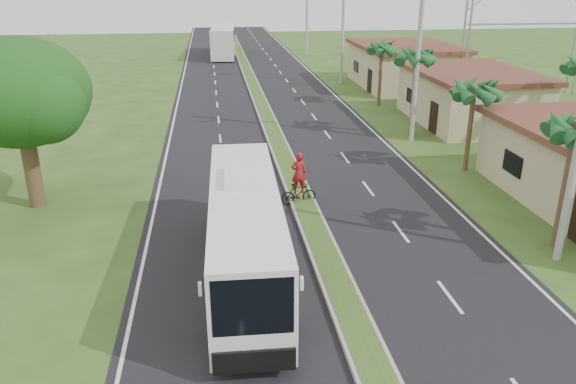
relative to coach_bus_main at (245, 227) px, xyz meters
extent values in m
plane|color=#2F491A|center=(3.01, -2.23, -1.93)|extent=(180.00, 180.00, 0.00)
cube|color=black|center=(3.01, 17.77, -1.92)|extent=(14.00, 160.00, 0.02)
cube|color=gray|center=(3.01, 17.77, -1.83)|extent=(1.20, 160.00, 0.17)
cube|color=#2F491A|center=(3.01, 17.77, -1.74)|extent=(0.95, 160.00, 0.02)
cube|color=silver|center=(-3.69, 17.77, -1.93)|extent=(0.12, 160.00, 0.01)
cube|color=silver|center=(9.71, 17.77, -1.93)|extent=(0.12, 160.00, 0.01)
cube|color=tan|center=(17.01, 19.77, -0.25)|extent=(7.00, 10.00, 3.35)
cube|color=#57241E|center=(17.01, 19.77, 1.58)|extent=(7.60, 10.60, 0.32)
cube|color=tan|center=(17.01, 33.77, -0.18)|extent=(8.00, 11.00, 3.50)
cube|color=#57241E|center=(17.01, 33.77, 1.73)|extent=(8.60, 11.60, 0.32)
cylinder|color=#473321|center=(12.01, 0.77, 0.57)|extent=(0.26, 0.26, 5.00)
cylinder|color=#473321|center=(12.41, 9.77, 0.37)|extent=(0.26, 0.26, 4.60)
cylinder|color=#473321|center=(11.81, 16.77, 0.77)|extent=(0.26, 0.26, 5.40)
cylinder|color=#473321|center=(12.31, 25.77, 0.47)|extent=(0.26, 0.26, 4.80)
cylinder|color=#473321|center=(-8.99, 7.77, 0.07)|extent=(0.70, 0.70, 4.00)
ellipsoid|color=#194813|center=(-8.99, 7.77, 3.27)|extent=(6.00, 6.00, 4.68)
sphere|color=#194813|center=(-7.79, 6.77, 2.97)|extent=(3.40, 3.40, 3.40)
cylinder|color=gray|center=(11.51, 15.77, 4.07)|extent=(0.28, 0.28, 12.00)
cylinder|color=gray|center=(11.51, 35.77, 3.57)|extent=(0.28, 0.28, 11.00)
cylinder|color=gray|center=(11.51, 55.77, 3.32)|extent=(0.28, 0.28, 10.50)
cylinder|color=gray|center=(20.01, 27.27, 4.07)|extent=(0.18, 0.18, 12.00)
cylinder|color=gray|center=(20.01, 28.27, 4.07)|extent=(0.18, 0.18, 12.00)
cube|color=gray|center=(25.01, 27.77, 4.07)|extent=(10.00, 0.14, 0.14)
cube|color=silver|center=(0.00, -0.05, -0.10)|extent=(2.57, 10.91, 2.85)
cube|color=black|center=(0.01, 0.49, 0.53)|extent=(2.56, 8.74, 1.14)
cube|color=black|center=(-0.15, -5.41, 0.36)|extent=(2.04, 0.20, 1.59)
cube|color=red|center=(-0.03, -1.13, -0.67)|extent=(2.44, 4.76, 0.50)
cube|color=orange|center=(0.01, 0.22, -0.90)|extent=(2.39, 2.78, 0.23)
cube|color=silver|center=(0.03, 1.04, 1.45)|extent=(1.33, 2.20, 0.25)
cylinder|color=black|center=(-1.12, -3.45, -1.46)|extent=(0.32, 0.95, 0.94)
cylinder|color=black|center=(0.92, -3.51, -1.46)|extent=(0.32, 0.95, 0.94)
cylinder|color=black|center=(-0.94, 2.87, -1.46)|extent=(0.32, 0.95, 0.94)
cylinder|color=black|center=(1.10, 2.81, -1.46)|extent=(0.32, 0.95, 0.94)
cube|color=silver|center=(0.94, 56.63, -0.02)|extent=(3.50, 12.67, 3.49)
cube|color=black|center=(0.98, 57.17, 1.02)|extent=(3.34, 9.41, 1.19)
cube|color=#F85D18|center=(0.87, 55.54, -0.68)|extent=(3.14, 6.15, 0.38)
cylinder|color=black|center=(-0.58, 51.54, -1.41)|extent=(0.39, 1.06, 1.05)
cylinder|color=black|center=(1.82, 51.39, -1.41)|extent=(0.39, 1.06, 1.05)
cylinder|color=black|center=(0.03, 61.32, -1.41)|extent=(0.39, 1.06, 1.05)
cylinder|color=black|center=(2.42, 61.17, -1.41)|extent=(0.39, 1.06, 1.05)
imported|color=black|center=(2.81, 6.32, -1.43)|extent=(1.71, 0.68, 1.00)
imported|color=maroon|center=(2.81, 6.32, -0.42)|extent=(0.75, 0.54, 1.91)
camera|label=1|loc=(-0.89, -17.20, 7.97)|focal=35.00mm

